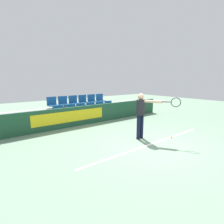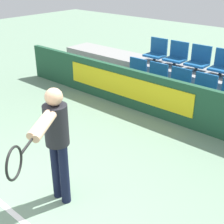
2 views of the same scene
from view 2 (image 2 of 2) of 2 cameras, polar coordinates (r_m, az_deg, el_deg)
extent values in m
cube|color=white|center=(4.45, -16.18, -18.52)|extent=(5.76, 0.08, 0.01)
cube|color=#1E4C33|center=(6.54, 11.32, 1.87)|extent=(9.20, 0.12, 0.92)
cube|color=yellow|center=(7.11, 2.36, 4.71)|extent=(3.45, 0.02, 0.50)
cube|color=gray|center=(7.08, 13.29, 1.04)|extent=(8.80, 0.89, 0.35)
cube|color=gray|center=(7.76, 16.60, 4.27)|extent=(8.80, 0.89, 0.71)
cylinder|color=#333333|center=(7.76, 3.91, 5.80)|extent=(0.07, 0.07, 0.13)
cube|color=#195693|center=(7.73, 3.93, 6.42)|extent=(0.50, 0.40, 0.05)
cube|color=#195693|center=(7.80, 4.80, 8.32)|extent=(0.50, 0.04, 0.40)
cylinder|color=#333333|center=(7.44, 7.59, 4.74)|extent=(0.07, 0.07, 0.13)
cube|color=#195693|center=(7.40, 7.63, 5.39)|extent=(0.50, 0.40, 0.05)
cube|color=#195693|center=(7.48, 8.52, 7.38)|extent=(0.50, 0.04, 0.40)
cylinder|color=#333333|center=(7.15, 11.56, 3.58)|extent=(0.07, 0.07, 0.13)
cube|color=#195693|center=(7.12, 11.63, 4.25)|extent=(0.50, 0.40, 0.05)
cube|color=#195693|center=(7.19, 12.52, 6.32)|extent=(0.50, 0.04, 0.40)
cylinder|color=#333333|center=(6.90, 15.84, 2.31)|extent=(0.07, 0.07, 0.13)
cube|color=#195693|center=(6.87, 15.93, 3.00)|extent=(0.50, 0.40, 0.05)
cube|color=#195693|center=(6.95, 16.82, 5.14)|extent=(0.50, 0.04, 0.40)
cylinder|color=#333333|center=(8.35, 7.76, 9.60)|extent=(0.07, 0.07, 0.13)
cube|color=#195693|center=(8.32, 7.80, 10.19)|extent=(0.50, 0.40, 0.05)
cube|color=#195693|center=(8.42, 8.59, 11.91)|extent=(0.50, 0.04, 0.40)
cylinder|color=#333333|center=(8.05, 11.33, 8.74)|extent=(0.07, 0.07, 0.13)
cube|color=#195693|center=(8.03, 11.39, 9.36)|extent=(0.50, 0.40, 0.05)
cube|color=#195693|center=(8.12, 12.19, 11.13)|extent=(0.50, 0.04, 0.40)
cylinder|color=#333333|center=(7.79, 15.14, 7.78)|extent=(0.07, 0.07, 0.13)
cube|color=#195693|center=(7.76, 15.22, 8.42)|extent=(0.50, 0.40, 0.05)
cube|color=#195693|center=(7.86, 16.02, 10.26)|extent=(0.50, 0.04, 0.40)
cylinder|color=#333333|center=(7.56, 19.18, 6.73)|extent=(0.07, 0.07, 0.13)
cube|color=#195693|center=(7.53, 19.28, 7.38)|extent=(0.50, 0.40, 0.05)
cylinder|color=black|center=(4.44, -10.17, -10.32)|extent=(0.13, 0.13, 0.90)
cylinder|color=black|center=(4.33, -8.69, -11.24)|extent=(0.13, 0.13, 0.90)
cylinder|color=black|center=(4.01, -10.17, -2.36)|extent=(0.31, 0.31, 0.55)
sphere|color=tan|center=(3.84, -10.61, 2.74)|extent=(0.23, 0.23, 0.23)
cylinder|color=tan|center=(3.56, -13.03, -2.12)|extent=(0.39, 0.53, 0.09)
cylinder|color=tan|center=(3.50, -12.18, -2.55)|extent=(0.39, 0.53, 0.09)
cylinder|color=black|center=(3.18, -15.26, -5.96)|extent=(0.19, 0.27, 0.03)
torus|color=black|center=(2.95, -17.45, -8.92)|extent=(0.20, 0.29, 0.32)
camera|label=1|loc=(7.80, -64.26, 4.90)|focal=28.00mm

